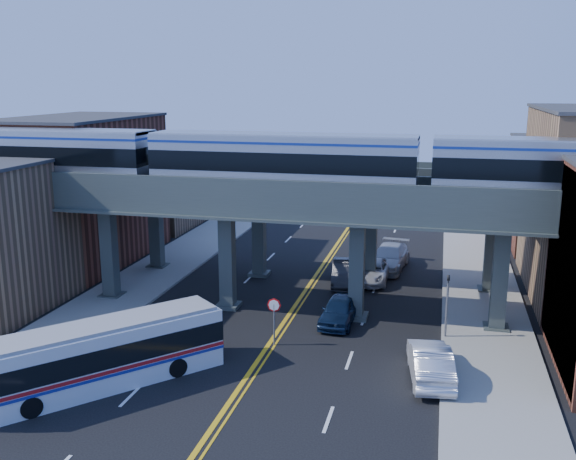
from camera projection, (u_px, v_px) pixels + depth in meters
name	position (u px, v px, depth m)	size (l,w,h in m)	color
ground	(253.00, 368.00, 31.60)	(120.00, 120.00, 0.00)	black
sidewalk_west	(133.00, 287.00, 43.69)	(5.00, 70.00, 0.16)	gray
sidewalk_east	(485.00, 316.00, 38.40)	(5.00, 70.00, 0.16)	gray
building_west_b	(83.00, 191.00, 49.75)	(8.00, 14.00, 11.00)	brown
building_west_c	(156.00, 184.00, 62.39)	(8.00, 10.00, 8.00)	#95714D
building_east_c	(563.00, 195.00, 53.77)	(8.00, 10.00, 9.00)	brown
mural_panel	(564.00, 273.00, 30.96)	(0.10, 9.50, 9.50)	teal
elevated_viaduct_near	(291.00, 209.00, 37.70)	(52.00, 3.60, 7.40)	#434D4B
elevated_viaduct_far	(314.00, 190.00, 44.33)	(52.00, 3.60, 7.40)	#434D4B
transit_train	(282.00, 161.00, 37.17)	(47.96, 3.01, 3.51)	black
stop_sign	(274.00, 314.00, 33.97)	(0.76, 0.09, 2.63)	slate
traffic_signal	(447.00, 299.00, 34.64)	(0.15, 0.18, 4.10)	slate
transit_bus	(104.00, 355.00, 29.50)	(9.27, 10.04, 2.88)	white
car_lane_a	(339.00, 310.00, 37.31)	(1.85, 4.59, 1.56)	#10203C
car_lane_b	(346.00, 273.00, 44.40)	(1.79, 5.12, 1.69)	#29282A
car_lane_c	(372.00, 271.00, 45.24)	(2.42, 5.26, 1.46)	silver
car_lane_d	(389.00, 257.00, 48.15)	(2.46, 6.05, 1.76)	#B1B1B6
car_parked_curb	(430.00, 362.00, 30.25)	(1.82, 5.21, 1.72)	silver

